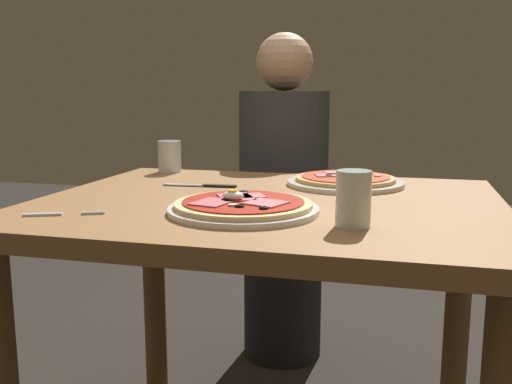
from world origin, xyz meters
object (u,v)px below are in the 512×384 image
dining_table (268,251)px  water_glass_far (170,158)px  knife (205,185)px  diner_person (283,208)px  water_glass_near (353,203)px  fork (58,214)px  pizza_foreground (243,207)px  pizza_across_left (345,181)px

dining_table → water_glass_far: (-0.40, 0.36, 0.17)m
knife → diner_person: (0.08, 0.61, -0.18)m
water_glass_near → dining_table: bearing=133.5°
water_glass_near → fork: 0.58m
pizza_foreground → water_glass_far: size_ratio=3.24×
fork → diner_person: (0.25, 1.01, -0.18)m
pizza_across_left → water_glass_near: size_ratio=2.94×
diner_person → knife: bearing=82.5°
dining_table → fork: (-0.37, -0.27, 0.13)m
pizza_foreground → diner_person: bearing=96.5°
dining_table → diner_person: size_ratio=0.88×
pizza_foreground → diner_person: 0.92m
fork → diner_person: 1.06m
knife → diner_person: bearing=82.5°
diner_person → fork: bearing=76.2°
dining_table → knife: 0.27m
pizza_foreground → fork: bearing=-161.8°
water_glass_near → diner_person: 1.04m
fork → diner_person: diner_person is taller
water_glass_near → water_glass_far: bearing=136.2°
water_glass_near → diner_person: size_ratio=0.09×
dining_table → pizza_foreground: (-0.02, -0.15, 0.14)m
dining_table → water_glass_near: size_ratio=10.02×
fork → pizza_across_left: bearing=44.7°
pizza_across_left → knife: size_ratio=1.56×
knife → dining_table: bearing=-33.0°
pizza_foreground → water_glass_near: 0.24m
pizza_foreground → water_glass_near: water_glass_near is taller
pizza_across_left → knife: (-0.35, -0.11, -0.01)m
pizza_foreground → pizza_across_left: pizza_foreground is taller
dining_table → diner_person: (-0.12, 0.74, -0.05)m
fork → knife: knife is taller
water_glass_near → pizza_across_left: bearing=97.4°
dining_table → pizza_foreground: pizza_foreground is taller
pizza_across_left → diner_person: size_ratio=0.26×
diner_person → pizza_across_left: bearing=118.4°
water_glass_far → diner_person: bearing=54.4°
pizza_across_left → water_glass_far: size_ratio=3.21×
water_glass_far → knife: bearing=-49.5°
pizza_across_left → fork: pizza_across_left is taller
knife → diner_person: size_ratio=0.17×
fork → pizza_foreground: bearing=18.2°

